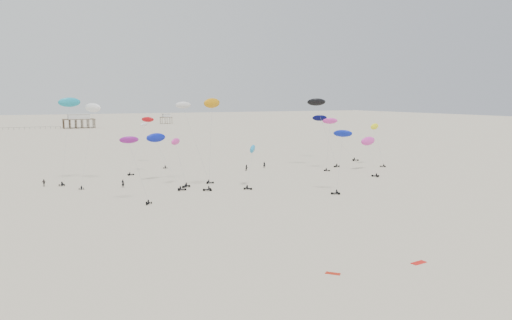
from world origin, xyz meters
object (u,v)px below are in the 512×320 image
rig_0 (330,129)px  spectator_0 (123,187)px  pavilion_main (79,122)px  rig_4 (251,157)px  pavilion_small (166,119)px

rig_0 → spectator_0: size_ratio=6.88×
pavilion_main → rig_4: 258.47m
pavilion_small → pavilion_main: bearing=-156.8°
pavilion_small → rig_0: bearing=-95.5°
pavilion_main → spectator_0: size_ratio=9.32×
rig_0 → rig_4: bearing=-5.9°
pavilion_main → rig_4: rig_4 is taller
pavilion_main → rig_0: rig_0 is taller
pavilion_main → spectator_0: bearing=-94.0°
pavilion_main → pavilion_small: size_ratio=2.33×
pavilion_small → spectator_0: bearing=-107.6°
rig_0 → rig_4: rig_0 is taller
pavilion_small → rig_0: size_ratio=0.58×
pavilion_main → rig_0: 245.65m
rig_4 → spectator_0: rig_4 is taller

